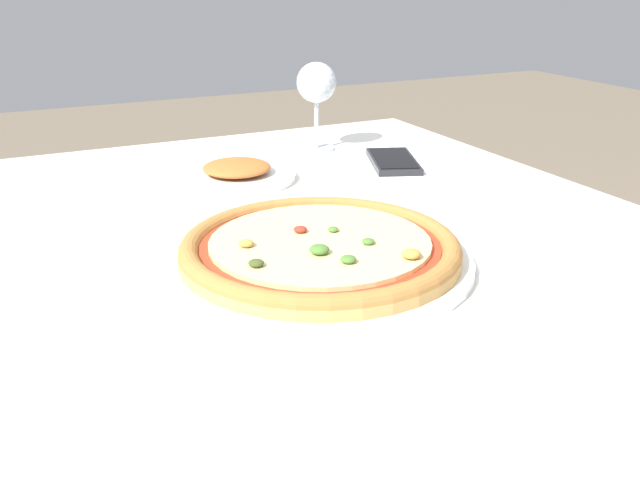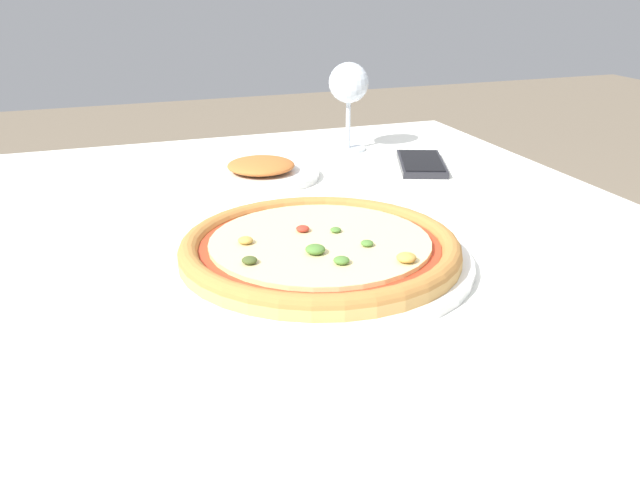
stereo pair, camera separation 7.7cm
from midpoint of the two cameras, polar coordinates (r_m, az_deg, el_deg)
name	(u,v)px [view 2 (the right image)]	position (r m, az deg, el deg)	size (l,w,h in m)	color
dining_table	(224,309)	(0.88, -5.20, -5.62)	(1.14, 1.06, 0.74)	brown
pizza_plate	(320,251)	(0.77, 2.85, -0.95)	(0.33, 0.33, 0.04)	white
wine_glass_far_left	(349,86)	(1.25, 4.12, 12.15)	(0.07, 0.07, 0.15)	silver
cell_phone	(421,163)	(1.17, 9.98, 6.03)	(0.12, 0.16, 0.01)	#232328
side_plate	(261,171)	(1.09, -2.73, 5.50)	(0.18, 0.18, 0.03)	white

